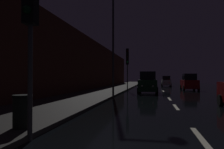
# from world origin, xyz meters

# --- Properties ---
(ground) EXTENTS (25.26, 84.00, 0.02)m
(ground) POSITION_xyz_m (0.00, 24.50, -0.01)
(ground) COLOR black
(sidewalk_left) EXTENTS (4.40, 84.00, 0.15)m
(sidewalk_left) POSITION_xyz_m (-6.43, 24.50, 0.07)
(sidewalk_left) COLOR #33302D
(sidewalk_left) RESTS_ON ground
(building_facade_left) EXTENTS (0.80, 63.00, 6.42)m
(building_facade_left) POSITION_xyz_m (-9.03, 21.00, 3.21)
(building_facade_left) COLOR #472319
(building_facade_left) RESTS_ON ground
(lane_centerline) EXTENTS (0.16, 21.06, 0.01)m
(lane_centerline) POSITION_xyz_m (0.00, 11.68, 0.01)
(lane_centerline) COLOR beige
(lane_centerline) RESTS_ON ground
(traffic_light_near_left) EXTENTS (0.35, 0.48, 4.81)m
(traffic_light_near_left) POSITION_xyz_m (-4.23, 1.96, 3.49)
(traffic_light_near_left) COLOR #38383A
(traffic_light_near_left) RESTS_ON ground
(traffic_light_far_left) EXTENTS (0.37, 0.48, 5.01)m
(traffic_light_far_left) POSITION_xyz_m (-4.13, 21.91, 3.65)
(traffic_light_far_left) COLOR #38383A
(traffic_light_far_left) RESTS_ON ground
(streetlamp_overhead) EXTENTS (1.70, 0.44, 8.46)m
(streetlamp_overhead) POSITION_xyz_m (-3.92, 13.81, 5.48)
(streetlamp_overhead) COLOR #2D2D30
(streetlamp_overhead) RESTS_ON ground
(trash_bin_curbside) EXTENTS (0.55, 0.55, 0.93)m
(trash_bin_curbside) POSITION_xyz_m (-4.85, 2.59, 0.62)
(trash_bin_curbside) COLOR black
(trash_bin_curbside) RESTS_ON sidewalk_left
(car_approaching_headlights) EXTENTS (2.00, 4.32, 2.18)m
(car_approaching_headlights) POSITION_xyz_m (-1.68, 19.12, 0.99)
(car_approaching_headlights) COLOR #0F3819
(car_approaching_headlights) RESTS_ON ground
(car_distant_taillights) EXTENTS (1.70, 3.68, 1.85)m
(car_distant_taillights) POSITION_xyz_m (1.21, 36.13, 0.85)
(car_distant_taillights) COLOR silver
(car_distant_taillights) RESTS_ON ground
(car_parked_right_far) EXTENTS (1.88, 4.07, 2.05)m
(car_parked_right_far) POSITION_xyz_m (3.33, 24.94, 0.94)
(car_parked_right_far) COLOR maroon
(car_parked_right_far) RESTS_ON ground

